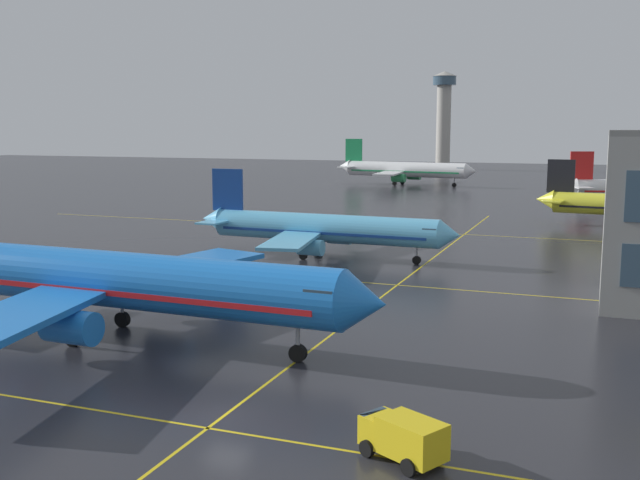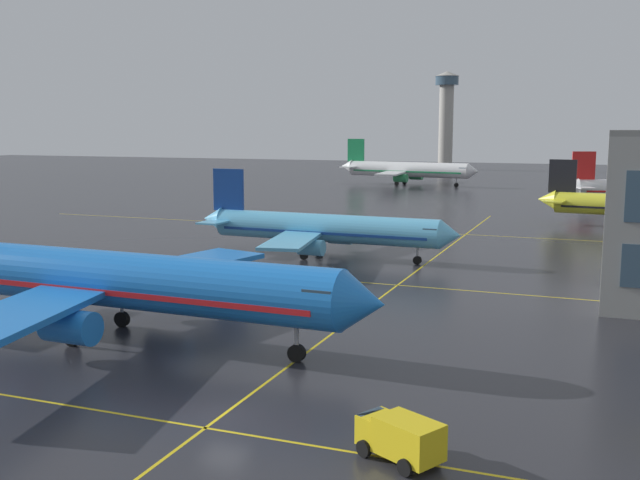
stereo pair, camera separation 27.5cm
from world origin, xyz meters
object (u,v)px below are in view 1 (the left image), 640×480
airliner_far_right_stand (404,170)px  service_truck_catering (402,436)px  airliner_front_gate (114,280)px  airliner_second_row (321,228)px  control_tower (444,113)px

airliner_far_right_stand → service_truck_catering: (41.83, -162.35, -3.01)m
airliner_front_gate → service_truck_catering: size_ratio=9.05×
service_truck_catering → airliner_far_right_stand: bearing=104.4°
airliner_front_gate → airliner_second_row: size_ratio=1.24×
airliner_front_gate → service_truck_catering: airliner_front_gate is taller
airliner_front_gate → airliner_far_right_stand: 151.22m
airliner_second_row → airliner_far_right_stand: (-19.00, 112.84, 0.69)m
airliner_far_right_stand → control_tower: bearing=94.2°
airliner_front_gate → airliner_far_right_stand: bearing=96.5°
airliner_far_right_stand → service_truck_catering: 167.68m
airliner_front_gate → control_tower: (-23.12, 230.06, 16.50)m
airliner_front_gate → airliner_far_right_stand: airliner_front_gate is taller
airliner_second_row → service_truck_catering: size_ratio=7.32×
airliner_far_right_stand → control_tower: size_ratio=1.11×
control_tower → airliner_second_row: bearing=-82.6°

